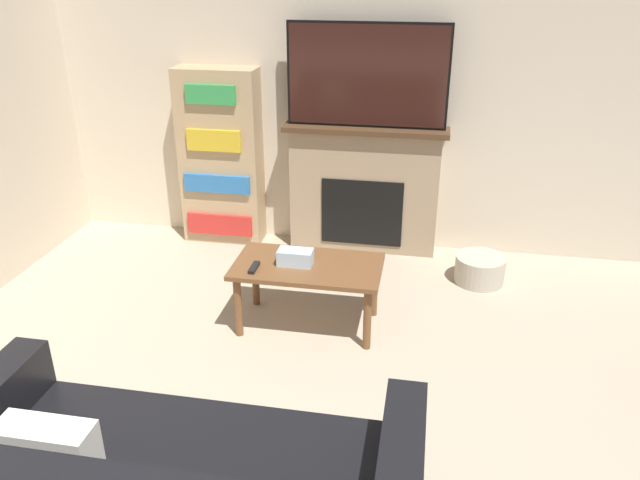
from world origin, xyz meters
name	(u,v)px	position (x,y,z in m)	size (l,w,h in m)	color
wall_back	(357,81)	(0.00, 3.84, 1.35)	(5.89, 0.06, 2.70)	beige
fireplace	(364,189)	(0.10, 3.70, 0.52)	(1.29, 0.28, 1.03)	tan
tv	(367,76)	(0.10, 3.68, 1.42)	(1.22, 0.03, 0.77)	black
coffee_table	(308,273)	(-0.11, 2.43, 0.38)	(0.94, 0.52, 0.45)	brown
tissue_box	(295,257)	(-0.19, 2.42, 0.50)	(0.22, 0.12, 0.10)	silver
remote_control	(254,267)	(-0.43, 2.30, 0.46)	(0.04, 0.15, 0.02)	black
bookshelf	(221,158)	(-1.09, 3.68, 0.72)	(0.66, 0.29, 1.45)	tan
storage_basket	(480,269)	(1.03, 3.25, 0.10)	(0.37, 0.37, 0.20)	#BCB29E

